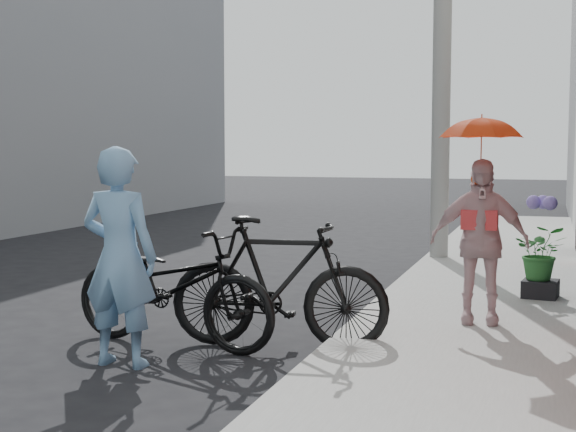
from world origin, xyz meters
The scene contains 11 objects.
ground centered at (0.00, 0.00, 0.00)m, with size 80.00×80.00×0.00m, color black.
sidewalk centered at (2.10, 2.00, 0.06)m, with size 2.20×24.00×0.12m, color #989792.
curb centered at (0.94, 2.00, 0.06)m, with size 0.12×24.00×0.12m, color #9E9E99.
utility_pole centered at (1.10, 6.00, 3.50)m, with size 0.28×0.28×7.00m, color #9E9E99.
officer centered at (-0.65, -0.66, 0.91)m, with size 0.67×0.44×1.83m, color #71A0C9.
bike_left centered at (-0.53, 0.06, 0.56)m, with size 0.74×2.12×1.11m, color black.
bike_right centered at (0.42, 0.29, 0.60)m, with size 0.56×2.00×1.20m, color black.
kimono_woman centered at (2.09, 1.40, 0.92)m, with size 0.93×0.39×1.59m, color beige.
parasol centered at (2.09, 1.40, 2.05)m, with size 0.77×0.77×0.67m, color #ED501B.
planter centered at (2.65, 2.94, 0.22)m, with size 0.38×0.38×0.20m, color black.
potted_plant centered at (2.65, 2.94, 0.63)m, with size 0.56×0.49×0.63m, color #2B6D2F.
Camera 1 is at (2.73, -6.47, 1.82)m, focal length 50.00 mm.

